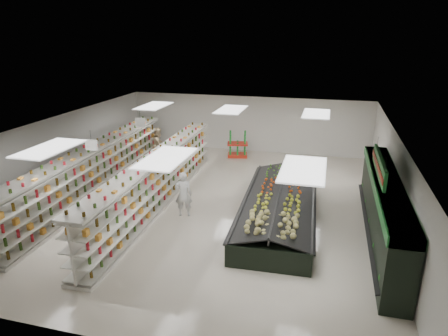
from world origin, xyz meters
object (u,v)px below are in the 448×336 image
(gondola_left, at_px, (96,172))
(produce_island, at_px, (279,206))
(soda_endcap, at_px, (238,145))
(shopper_background, at_px, (159,144))
(gondola_center, at_px, (158,182))
(shopper_main, at_px, (183,194))

(gondola_left, relative_size, produce_island, 1.63)
(gondola_left, xyz_separation_m, produce_island, (7.93, -0.40, -0.47))
(soda_endcap, bearing_deg, shopper_background, -155.28)
(gondola_center, xyz_separation_m, produce_island, (4.93, -0.07, -0.45))
(soda_endcap, bearing_deg, gondola_center, -103.02)
(soda_endcap, relative_size, shopper_background, 0.78)
(soda_endcap, height_order, shopper_main, shopper_main)
(gondola_center, distance_m, soda_endcap, 7.36)
(shopper_main, distance_m, shopper_background, 7.15)
(shopper_background, bearing_deg, produce_island, -132.69)
(produce_island, distance_m, shopper_main, 3.63)
(gondola_center, relative_size, produce_island, 1.59)
(gondola_left, distance_m, shopper_main, 4.53)
(produce_island, relative_size, shopper_main, 4.29)
(shopper_main, bearing_deg, soda_endcap, -107.42)
(produce_island, relative_size, shopper_background, 4.08)
(gondola_center, xyz_separation_m, shopper_background, (-2.30, 5.35, -0.03))
(shopper_main, bearing_deg, produce_island, 175.86)
(gondola_left, bearing_deg, gondola_center, -8.53)
(soda_endcap, bearing_deg, shopper_main, -91.94)
(shopper_main, bearing_deg, gondola_center, -44.66)
(produce_island, xyz_separation_m, shopper_background, (-7.23, 5.41, 0.42))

